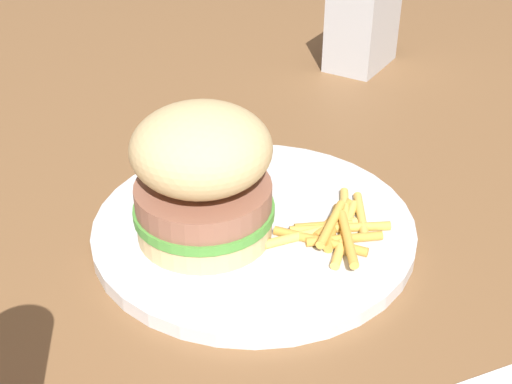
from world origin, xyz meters
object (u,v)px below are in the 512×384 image
object	(u,v)px
plate	(256,230)
napkin_dispenser	(362,26)
sandwich	(204,178)
fries_pile	(336,229)

from	to	relation	value
plate	napkin_dispenser	size ratio (longest dim) A/B	2.59
napkin_dispenser	plate	bearing A→B (deg)	11.90
napkin_dispenser	sandwich	bearing A→B (deg)	7.73
napkin_dispenser	fries_pile	bearing A→B (deg)	21.40
plate	sandwich	xyz separation A→B (m)	(0.00, -0.04, 0.06)
fries_pile	plate	bearing A→B (deg)	-124.47
plate	sandwich	distance (m)	0.07
plate	sandwich	world-z (taller)	sandwich
plate	fries_pile	bearing A→B (deg)	55.53
sandwich	fries_pile	xyz separation A→B (m)	(0.04, 0.09, -0.05)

